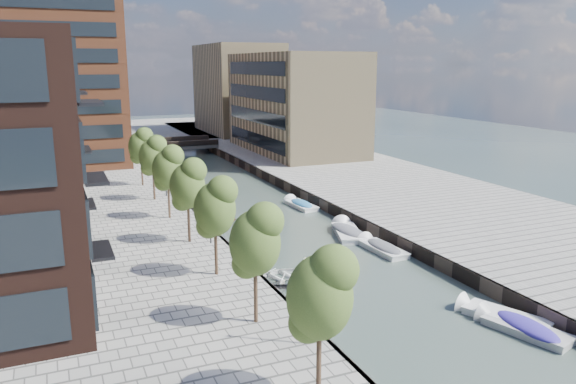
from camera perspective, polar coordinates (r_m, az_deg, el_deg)
water at (r=57.51m, az=-5.16°, el=-0.72°), size 300.00×300.00×0.00m
quay_right at (r=64.02m, az=8.57°, el=1.04°), size 20.00×140.00×1.00m
quay_wall_left at (r=55.88m, az=-11.12°, el=-0.79°), size 0.25×140.00×1.00m
quay_wall_right at (r=59.51m, az=0.42°, el=0.28°), size 0.25×140.00×1.00m
far_closure at (r=115.25m, az=-14.53°, el=5.99°), size 80.00×40.00×1.00m
apartment_block at (r=43.67m, az=-26.79°, el=4.31°), size 8.00×38.00×14.00m
tower at (r=78.27m, az=-23.75°, el=13.67°), size 18.00×18.00×30.00m
tan_block_near at (r=82.39m, az=0.63°, el=9.06°), size 12.00×25.00×14.00m
tan_block_far at (r=106.61m, az=-5.10°, el=10.41°), size 12.00×20.00×16.00m
bridge at (r=87.77m, az=-11.71°, el=4.69°), size 13.00×6.00×1.30m
tree_0 at (r=20.92m, az=3.25°, el=-10.05°), size 2.50×2.50×5.95m
tree_1 at (r=26.98m, az=-3.38°, el=-4.72°), size 2.50×2.50×5.95m
tree_2 at (r=33.41m, az=-7.46°, el=-1.35°), size 2.50×2.50×5.95m
tree_3 at (r=40.03m, az=-10.20°, el=0.92°), size 2.50×2.50×5.95m
tree_4 at (r=46.76m, az=-12.16°, el=2.54°), size 2.50×2.50×5.95m
tree_5 at (r=53.56m, az=-13.63°, el=3.75°), size 2.50×2.50×5.95m
tree_6 at (r=60.41m, az=-14.76°, el=4.69°), size 2.50×2.50×5.95m
lamp_0 at (r=25.46m, az=1.80°, el=-10.11°), size 0.24×0.24×4.12m
lamp_1 at (r=39.79m, az=-7.95°, el=-1.73°), size 0.24×0.24×4.12m
lamp_2 at (r=55.05m, az=-12.37°, el=2.16°), size 0.24×0.24×4.12m
sloop_1 at (r=34.02m, az=-0.56°, el=-10.43°), size 4.64×3.58×0.89m
sloop_2 at (r=48.39m, az=-8.20°, el=-3.42°), size 5.34×3.99×1.05m
sloop_3 at (r=36.36m, az=-0.87°, el=-8.85°), size 4.71×3.93×0.84m
sloop_4 at (r=57.90m, az=-10.69°, el=-0.80°), size 4.80×4.15×0.83m
motorboat_0 at (r=32.06m, az=22.38°, el=-12.60°), size 2.96×5.03×1.59m
motorboat_1 at (r=42.24m, az=9.35°, el=-5.61°), size 1.83×4.75×1.56m
motorboat_2 at (r=33.18m, az=20.23°, el=-11.72°), size 3.45×5.10×1.61m
motorboat_3 at (r=54.28m, az=1.17°, el=-1.29°), size 1.88×4.63×1.51m
motorboat_4 at (r=45.80m, az=5.95°, el=-4.01°), size 3.37×5.60×1.77m
car at (r=78.30m, az=-1.42°, el=4.21°), size 2.71×4.33×1.38m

